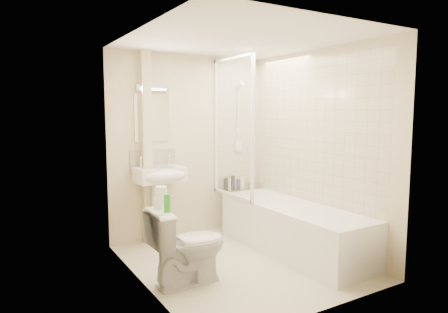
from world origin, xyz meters
TOP-DOWN VIEW (x-y plane):
  - floor at (0.00, 0.00)m, footprint 2.50×2.50m
  - wall_back at (0.00, 1.25)m, footprint 2.20×0.02m
  - wall_left at (-1.10, 0.00)m, footprint 0.02×2.50m
  - wall_right at (1.10, 0.00)m, footprint 0.02×2.50m
  - ceiling at (0.00, 0.00)m, footprint 2.20×2.50m
  - tile_back at (0.75, 1.24)m, footprint 0.70×0.01m
  - tile_right at (1.09, 0.01)m, footprint 0.01×2.10m
  - pipe_boxing at (-0.62, 1.19)m, footprint 0.12×0.12m
  - splashback at (-0.52, 1.24)m, footprint 0.60×0.02m
  - mirror at (-0.52, 1.24)m, footprint 0.46×0.01m
  - strip_light at (-0.52, 1.22)m, footprint 0.42×0.07m
  - bathtub at (0.75, 0.01)m, footprint 0.70×2.10m
  - shower_screen at (0.40, 0.80)m, footprint 0.04×0.92m
  - shower_fixture at (0.75, 1.19)m, footprint 0.10×0.16m
  - pedestal_sink at (-0.52, 1.01)m, footprint 0.58×0.51m
  - bottle_black_a at (0.52, 1.16)m, footprint 0.07×0.07m
  - bottle_white_a at (0.57, 1.16)m, footprint 0.06×0.06m
  - bottle_black_b at (0.63, 1.16)m, footprint 0.06×0.06m
  - bottle_blue at (0.73, 1.16)m, footprint 0.05×0.05m
  - bottle_cream at (0.79, 1.16)m, footprint 0.07×0.07m
  - bottle_green at (0.93, 1.16)m, footprint 0.07×0.07m
  - toilet at (-0.72, -0.18)m, footprint 0.46×0.77m
  - toilet_roll_lower at (-0.97, -0.11)m, footprint 0.11×0.11m
  - toilet_roll_upper at (-0.95, -0.11)m, footprint 0.11×0.11m
  - green_bottle at (-0.97, -0.29)m, footprint 0.06×0.06m

SIDE VIEW (x-z plane):
  - floor at x=0.00m, z-range 0.00..0.00m
  - bathtub at x=0.75m, z-range 0.01..0.56m
  - toilet at x=-0.72m, z-range 0.00..0.76m
  - bottle_green at x=0.93m, z-range 0.55..0.63m
  - bottle_blue at x=0.73m, z-range 0.55..0.70m
  - bottle_white_a at x=0.57m, z-range 0.55..0.71m
  - bottle_cream at x=0.79m, z-range 0.55..0.72m
  - bottle_black_a at x=0.52m, z-range 0.55..0.73m
  - bottle_black_b at x=0.63m, z-range 0.55..0.76m
  - pedestal_sink at x=-0.52m, z-range 0.23..1.33m
  - toilet_roll_lower at x=-0.97m, z-range 0.76..0.86m
  - green_bottle at x=-0.97m, z-range 0.76..0.93m
  - toilet_roll_upper at x=-0.95m, z-range 0.86..0.96m
  - splashback at x=-0.52m, z-range 0.88..1.18m
  - wall_back at x=0.00m, z-range 0.00..2.40m
  - wall_left at x=-1.10m, z-range 0.00..2.40m
  - wall_right at x=1.10m, z-range 0.00..2.40m
  - pipe_boxing at x=-0.62m, z-range 0.00..2.40m
  - tile_back at x=0.75m, z-range 0.55..2.30m
  - tile_right at x=1.09m, z-range 0.55..2.30m
  - shower_screen at x=0.40m, z-range 0.55..2.35m
  - shower_fixture at x=0.75m, z-range 1.05..2.04m
  - mirror at x=-0.52m, z-range 1.28..1.88m
  - strip_light at x=-0.52m, z-range 1.92..1.98m
  - ceiling at x=0.00m, z-range 2.39..2.41m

